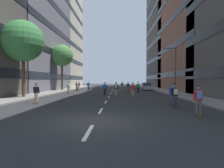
{
  "coord_description": "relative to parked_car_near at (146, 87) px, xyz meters",
  "views": [
    {
      "loc": [
        1.17,
        -9.19,
        2.05
      ],
      "look_at": [
        0.0,
        24.97,
        1.3
      ],
      "focal_mm": 29.76,
      "sensor_mm": 36.0,
      "label": 1
    }
  ],
  "objects": [
    {
      "name": "ground_plane",
      "position": [
        -6.81,
        -6.1,
        -0.7
      ],
      "size": [
        134.58,
        134.58,
        0.0
      ],
      "primitive_type": "plane",
      "color": "#28282B"
    },
    {
      "name": "sidewalk_left",
      "position": [
        -16.39,
        -3.3,
        -0.63
      ],
      "size": [
        3.14,
        61.68,
        0.14
      ],
      "primitive_type": "cube",
      "color": "gray",
      "rests_on": "ground_plane"
    },
    {
      "name": "sidewalk_right",
      "position": [
        2.77,
        -3.3,
        -0.63
      ],
      "size": [
        3.14,
        61.68,
        0.14
      ],
      "primitive_type": "cube",
      "color": "gray",
      "rests_on": "ground_plane"
    },
    {
      "name": "lane_markings",
      "position": [
        -6.81,
        -5.53,
        -0.7
      ],
      "size": [
        0.16,
        52.2,
        0.01
      ],
      "color": "silver",
      "rests_on": "ground_plane"
    },
    {
      "name": "building_left_mid",
      "position": [
        -25.77,
        -1.62,
        13.11
      ],
      "size": [
        15.74,
        22.25,
        27.45
      ],
      "color": "slate",
      "rests_on": "ground_plane"
    },
    {
      "name": "building_left_far",
      "position": [
        -25.77,
        17.49,
        15.24
      ],
      "size": [
        15.74,
        16.45,
        31.71
      ],
      "color": "#BCB29E",
      "rests_on": "ground_plane"
    },
    {
      "name": "building_right_mid",
      "position": [
        12.15,
        -1.62,
        14.96
      ],
      "size": [
        15.74,
        22.63,
        31.13
      ],
      "color": "brown",
      "rests_on": "ground_plane"
    },
    {
      "name": "building_right_far",
      "position": [
        12.15,
        17.49,
        16.27
      ],
      "size": [
        15.74,
        22.8,
        33.75
      ],
      "color": "#4C4744",
      "rests_on": "ground_plane"
    },
    {
      "name": "parked_car_near",
      "position": [
        0.0,
        0.0,
        0.0
      ],
      "size": [
        1.82,
        4.4,
        1.52
      ],
      "color": "#B2B7BF",
      "rests_on": "ground_plane"
    },
    {
      "name": "street_tree_near",
      "position": [
        -16.39,
        -17.07,
        5.72
      ],
      "size": [
        4.62,
        4.62,
        8.61
      ],
      "color": "#4C3823",
      "rests_on": "sidewalk_left"
    },
    {
      "name": "street_tree_mid",
      "position": [
        -16.39,
        -2.62,
        6.0
      ],
      "size": [
        4.15,
        4.15,
        8.67
      ],
      "color": "#4C3823",
      "rests_on": "sidewalk_left"
    },
    {
      "name": "streetlamp_right",
      "position": [
        2.09,
        -11.12,
        3.44
      ],
      "size": [
        2.13,
        0.3,
        6.5
      ],
      "color": "#3F3F44",
      "rests_on": "sidewalk_right"
    },
    {
      "name": "skater_0",
      "position": [
        -12.93,
        -10.93,
        0.32
      ],
      "size": [
        0.54,
        0.91,
        1.78
      ],
      "color": "brown",
      "rests_on": "ground_plane"
    },
    {
      "name": "skater_1",
      "position": [
        -5.94,
        -13.48,
        0.32
      ],
      "size": [
        0.56,
        0.92,
        1.78
      ],
      "color": "brown",
      "rests_on": "ground_plane"
    },
    {
      "name": "skater_2",
      "position": [
        -4.03,
        -6.81,
        0.32
      ],
      "size": [
        0.55,
        0.91,
        1.78
      ],
      "color": "brown",
      "rests_on": "ground_plane"
    },
    {
      "name": "skater_3",
      "position": [
        -11.68,
        -0.56,
        0.29
      ],
      "size": [
        0.55,
        0.92,
        1.78
      ],
      "color": "brown",
      "rests_on": "ground_plane"
    },
    {
      "name": "skater_4",
      "position": [
        -3.89,
        -15.15,
        0.29
      ],
      "size": [
        0.54,
        0.91,
        1.78
      ],
      "color": "brown",
      "rests_on": "ground_plane"
    },
    {
      "name": "skater_5",
      "position": [
        -13.62,
        -0.58,
        0.32
      ],
      "size": [
        0.57,
        0.92,
        1.78
      ],
      "color": "brown",
      "rests_on": "ground_plane"
    },
    {
      "name": "skater_6",
      "position": [
        -13.51,
        -2.93,
        0.32
      ],
      "size": [
        0.57,
        0.92,
        1.78
      ],
      "color": "brown",
      "rests_on": "ground_plane"
    },
    {
      "name": "skater_7",
      "position": [
        -2.66,
        -9.75,
        0.29
      ],
      "size": [
        0.55,
        0.92,
        1.78
      ],
      "color": "brown",
      "rests_on": "ground_plane"
    },
    {
      "name": "skater_8",
      "position": [
        -12.89,
        -21.63,
        0.29
      ],
      "size": [
        0.55,
        0.92,
        1.78
      ],
      "color": "brown",
      "rests_on": "ground_plane"
    },
    {
      "name": "skater_9",
      "position": [
        -1.44,
        -23.83,
        0.32
      ],
      "size": [
        0.54,
        0.91,
        1.78
      ],
      "color": "brown",
      "rests_on": "ground_plane"
    },
    {
      "name": "skater_10",
      "position": [
        -1.15,
        -22.19,
        0.32
      ],
      "size": [
        0.54,
        0.91,
        1.78
      ],
      "color": "brown",
      "rests_on": "ground_plane"
    },
    {
      "name": "skater_11",
      "position": [
        -7.44,
        -13.23,
        0.29
      ],
      "size": [
        0.56,
        0.92,
        1.78
      ],
      "color": "brown",
      "rests_on": "ground_plane"
    },
    {
      "name": "skater_12",
      "position": [
        -1.06,
        -27.01,
        0.32
      ],
      "size": [
        0.56,
        0.92,
        1.78
      ],
      "color": "brown",
      "rests_on": "ground_plane"
    },
    {
      "name": "skater_13",
      "position": [
        -4.91,
        -1.88,
        0.32
      ],
      "size": [
        0.56,
        0.92,
        1.78
      ],
      "color": "brown",
      "rests_on": "ground_plane"
    }
  ]
}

